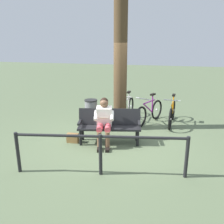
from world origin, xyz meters
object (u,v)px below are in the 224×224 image
person_reading (104,120)px  bicycle_silver (172,113)px  bicycle_blue (127,109)px  litter_bin (91,113)px  handbag (73,138)px  bench (109,123)px  tree_trunk (120,65)px  bicycle_purple (149,112)px

person_reading → bicycle_silver: size_ratio=0.72×
bicycle_silver → bicycle_blue: bearing=-89.6°
litter_bin → bicycle_blue: (-0.95, -0.93, -0.07)m
person_reading → handbag: size_ratio=4.00×
bench → tree_trunk: bearing=-104.5°
bench → bicycle_purple: (-0.87, -1.73, -0.15)m
bench → bicycle_blue: (-0.14, -1.89, -0.15)m
person_reading → handbag: (0.83, 0.08, -0.54)m
litter_bin → bicycle_silver: (-2.39, -0.81, -0.07)m
person_reading → bicycle_purple: size_ratio=0.78×
tree_trunk → bicycle_blue: tree_trunk is taller
bench → bicycle_purple: bicycle_purple is taller
tree_trunk → bicycle_blue: size_ratio=2.26×
person_reading → bicycle_blue: 2.11m
bicycle_purple → bicycle_blue: 0.75m
bench → tree_trunk: tree_trunk is taller
bicycle_blue → handbag: bearing=-21.8°
bicycle_silver → bicycle_purple: (0.71, 0.04, 0.00)m
litter_bin → bicycle_purple: bicycle_purple is taller
person_reading → bicycle_purple: (-0.97, -1.92, -0.31)m
litter_bin → bicycle_blue: bicycle_blue is taller
litter_bin → bench: bearing=130.1°
tree_trunk → bicycle_purple: (-0.82, -0.66, -1.54)m
handbag → tree_trunk: bearing=-126.2°
bicycle_blue → person_reading: bearing=-2.0°
handbag → bicycle_purple: 2.70m
bench → bicycle_blue: bicycle_blue is taller
handbag → bicycle_silver: (-2.51, -2.04, 0.24)m
bicycle_silver → bicycle_purple: same height
bench → handbag: size_ratio=5.54×
person_reading → bicycle_silver: 2.59m
bicycle_blue → bicycle_silver: bearing=89.5°
tree_trunk → bicycle_purple: bearing=-141.1°
litter_bin → handbag: bearing=84.8°
tree_trunk → bicycle_silver: (-1.53, -0.70, -1.54)m
tree_trunk → bicycle_blue: 1.75m
handbag → bicycle_blue: bicycle_blue is taller
bicycle_purple → litter_bin: bearing=-40.6°
tree_trunk → litter_bin: size_ratio=4.44×
person_reading → litter_bin: person_reading is taller
person_reading → bicycle_purple: person_reading is taller
bench → bicycle_blue: bearing=-105.6°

